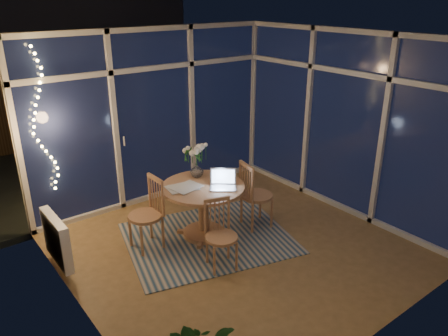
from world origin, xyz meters
The scene contains 24 objects.
floor centered at (0.00, 0.00, 0.00)m, with size 4.00×4.00×0.00m, color brown.
ceiling centered at (0.00, 0.00, 2.60)m, with size 4.00×4.00×0.00m, color white.
wall_back centered at (0.00, 2.00, 1.30)m, with size 4.00×0.04×2.60m, color silver.
wall_front centered at (0.00, -2.00, 1.30)m, with size 4.00×0.04×2.60m, color silver.
wall_left centered at (-2.00, 0.00, 1.30)m, with size 0.04×4.00×2.60m, color silver.
wall_right centered at (2.00, 0.00, 1.30)m, with size 0.04×4.00×2.60m, color silver.
window_wall_back centered at (0.00, 1.96, 1.30)m, with size 4.00×0.10×2.60m, color silver.
window_wall_right centered at (1.96, 0.00, 1.30)m, with size 0.10×4.00×2.60m, color silver.
radiator centered at (-1.94, 0.90, 0.40)m, with size 0.10×0.70×0.58m, color white.
fairy_lights centered at (-1.65, 1.88, 1.52)m, with size 0.24×0.10×1.85m, color #FFCE66, non-canonical shape.
garden_patio centered at (0.50, 5.00, -0.06)m, with size 12.00×6.00×0.10m, color black.
garden_fence centered at (0.00, 5.50, 0.90)m, with size 11.00×0.08×1.80m, color #3D2916.
neighbour_roof centered at (0.30, 8.50, 2.20)m, with size 7.00×3.00×2.20m, color #363941.
garden_shrubs centered at (-0.80, 3.40, 0.45)m, with size 0.90×0.90×0.90m, color black.
rug centered at (-0.16, 0.39, 0.01)m, with size 2.09×1.67×0.01m, color #B6A994.
dining_table centered at (-0.16, 0.49, 0.37)m, with size 1.08×1.08×0.73m, color #9A7345.
chair_left centered at (-0.90, 0.69, 0.48)m, with size 0.44×0.44×0.95m, color #9A7345.
chair_right centered at (0.57, 0.27, 0.48)m, with size 0.45×0.45×0.97m, color #9A7345.
chair_front centered at (-0.42, -0.23, 0.43)m, with size 0.40×0.40×0.86m, color #9A7345.
laptop centered at (-0.01, 0.27, 0.86)m, with size 0.33×0.28×0.24m, color silver, non-canonical shape.
flower_vase centered at (-0.06, 0.78, 0.84)m, with size 0.20×0.20×0.21m, color silver.
bowl centered at (0.17, 0.53, 0.75)m, with size 0.15×0.15×0.04m, color white.
newspapers centered at (-0.38, 0.58, 0.74)m, with size 0.37×0.28×0.02m, color silver.
phone centered at (-0.12, 0.31, 0.74)m, with size 0.10×0.05×0.01m, color black.
Camera 1 is at (-3.07, -3.71, 3.04)m, focal length 35.00 mm.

